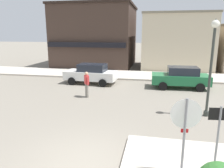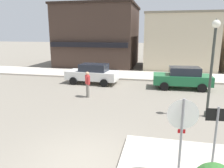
% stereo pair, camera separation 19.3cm
% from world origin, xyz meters
% --- Properties ---
extents(ground_plane, '(160.00, 160.00, 0.00)m').
position_xyz_m(ground_plane, '(0.00, 0.00, 0.00)').
color(ground_plane, gray).
extents(kerb_far, '(80.00, 4.00, 0.15)m').
position_xyz_m(kerb_far, '(0.00, 14.24, 0.07)').
color(kerb_far, beige).
rests_on(kerb_far, ground).
extents(stop_sign, '(0.82, 0.11, 2.30)m').
position_xyz_m(stop_sign, '(2.87, 0.02, 1.52)').
color(stop_sign, gray).
rests_on(stop_sign, ground).
extents(one_way_sign, '(0.60, 0.08, 2.10)m').
position_xyz_m(one_way_sign, '(3.75, 0.15, 1.33)').
color(one_way_sign, gray).
rests_on(one_way_sign, ground).
extents(lamp_post, '(0.36, 0.36, 4.54)m').
position_xyz_m(lamp_post, '(4.56, 5.02, 2.96)').
color(lamp_post, '#333833').
rests_on(lamp_post, ground).
extents(parked_car_nearest, '(4.10, 2.07, 1.56)m').
position_xyz_m(parked_car_nearest, '(-2.86, 10.55, 0.81)').
color(parked_car_nearest, white).
rests_on(parked_car_nearest, ground).
extents(parked_car_second, '(4.05, 1.98, 1.56)m').
position_xyz_m(parked_car_second, '(3.88, 10.39, 0.81)').
color(parked_car_second, '#1E6B3D').
rests_on(parked_car_second, ground).
extents(pedestrian_crossing_near, '(0.38, 0.51, 1.61)m').
position_xyz_m(pedestrian_crossing_near, '(-2.07, 6.91, 0.87)').
color(pedestrian_crossing_near, gray).
rests_on(pedestrian_crossing_near, ground).
extents(building_corner_shop, '(8.97, 8.81, 7.04)m').
position_xyz_m(building_corner_shop, '(-5.04, 20.40, 3.52)').
color(building_corner_shop, '#3D2D26').
rests_on(building_corner_shop, ground).
extents(building_storefront_left_near, '(7.25, 7.25, 5.92)m').
position_xyz_m(building_storefront_left_near, '(4.17, 19.99, 2.96)').
color(building_storefront_left_near, beige).
rests_on(building_storefront_left_near, ground).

